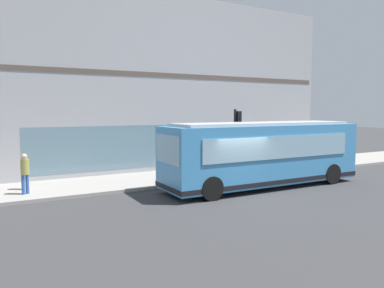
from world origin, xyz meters
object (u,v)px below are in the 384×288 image
(pedestrian_near_hydrant, at_px, (25,171))
(traffic_light_near_corner, at_px, (237,129))
(city_bus_nearside, at_px, (263,154))
(fire_hydrant, at_px, (247,161))
(pedestrian_walking_along_curb, at_px, (294,150))
(pedestrian_near_building_entrance, at_px, (25,170))

(pedestrian_near_hydrant, bearing_deg, traffic_light_near_corner, -93.38)
(city_bus_nearside, bearing_deg, traffic_light_near_corner, -4.83)
(fire_hydrant, height_order, pedestrian_walking_along_curb, pedestrian_walking_along_curb)
(pedestrian_near_hydrant, relative_size, pedestrian_near_building_entrance, 1.09)
(city_bus_nearside, relative_size, pedestrian_near_hydrant, 5.91)
(traffic_light_near_corner, bearing_deg, fire_hydrant, -47.61)
(city_bus_nearside, height_order, pedestrian_near_hydrant, city_bus_nearside)
(pedestrian_near_hydrant, distance_m, pedestrian_walking_along_curb, 15.67)
(fire_hydrant, bearing_deg, pedestrian_near_hydrant, 96.31)
(city_bus_nearside, bearing_deg, pedestrian_near_building_entrance, 68.37)
(traffic_light_near_corner, relative_size, pedestrian_walking_along_curb, 2.10)
(traffic_light_near_corner, relative_size, pedestrian_near_hydrant, 2.08)
(traffic_light_near_corner, bearing_deg, pedestrian_near_hydrant, 86.62)
(city_bus_nearside, bearing_deg, pedestrian_walking_along_curb, -56.59)
(city_bus_nearside, distance_m, pedestrian_walking_along_curb, 6.63)
(fire_hydrant, relative_size, pedestrian_near_hydrant, 0.44)
(pedestrian_near_hydrant, bearing_deg, pedestrian_near_building_entrance, -5.93)
(pedestrian_near_hydrant, distance_m, pedestrian_near_building_entrance, 0.97)
(traffic_light_near_corner, distance_m, pedestrian_near_hydrant, 10.46)
(fire_hydrant, distance_m, pedestrian_near_building_entrance, 12.44)
(pedestrian_walking_along_curb, bearing_deg, city_bus_nearside, 123.41)
(city_bus_nearside, distance_m, fire_hydrant, 5.11)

